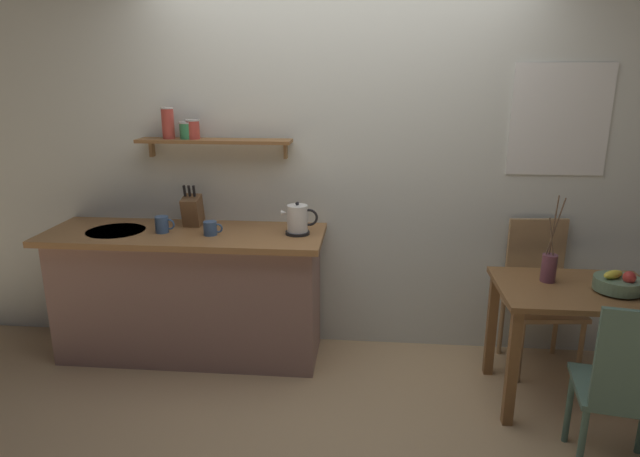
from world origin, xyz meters
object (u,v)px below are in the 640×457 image
Objects in this scene: dining_chair_near at (627,386)px; dining_table at (575,309)px; electric_kettle at (298,220)px; twig_vase at (549,266)px; coffee_mug_by_sink at (162,224)px; dining_chair_far at (539,289)px; fruit_bowl at (618,283)px; knife_block at (192,210)px; coffee_mug_spare at (211,228)px.

dining_table is at bearing 91.00° from dining_chair_near.
twig_vase is at bearing -9.82° from electric_kettle.
coffee_mug_by_sink is (-2.38, 0.21, 0.13)m from twig_vase.
coffee_mug_by_sink is at bearing -176.18° from dining_chair_far.
twig_vase is (-0.14, 0.09, 0.23)m from dining_table.
fruit_bowl is (0.19, -0.05, 0.19)m from dining_table.
knife_block is (-0.73, 0.13, 0.02)m from electric_kettle.
dining_table is at bearing -12.02° from electric_kettle.
dining_table is 3.72× the size of electric_kettle.
coffee_mug_spare is (0.18, -0.20, -0.07)m from knife_block.
coffee_mug_by_sink is at bearing 175.35° from coffee_mug_spare.
fruit_bowl is 1.89m from electric_kettle.
twig_vase is (-0.15, 0.77, 0.30)m from dining_chair_near.
coffee_mug_spare is at bearing -48.29° from knife_block.
dining_chair_far is at bearing 4.28° from electric_kettle.
dining_table is 0.91× the size of dining_chair_far.
coffee_mug_by_sink is 1.03× the size of coffee_mug_spare.
dining_chair_near is at bearing -31.90° from electric_kettle.
knife_block is at bearing 50.66° from coffee_mug_by_sink.
knife_block is (-2.31, 0.01, 0.48)m from dining_chair_far.
coffee_mug_by_sink is at bearing 174.88° from twig_vase.
dining_chair_far is 2.36m from knife_block.
fruit_bowl is (0.18, 0.63, 0.26)m from dining_chair_near.
electric_kettle is at bearing 3.01° from coffee_mug_by_sink.
coffee_mug_spare is at bearing 174.80° from twig_vase.
coffee_mug_by_sink is (-2.53, 0.98, 0.43)m from dining_chair_near.
coffee_mug_spare is (-2.21, 0.96, 0.42)m from dining_chair_near.
dining_chair_far is (-0.07, 1.15, 0.01)m from dining_chair_near.
fruit_bowl is 2.74m from coffee_mug_by_sink.
twig_vase reaches higher than fruit_bowl.
twig_vase is (-0.08, -0.38, 0.29)m from dining_chair_far.
coffee_mug_spare is at bearing 172.82° from dining_table.
coffee_mug_by_sink reaches higher than dining_chair_far.
electric_kettle reaches higher than coffee_mug_spare.
coffee_mug_by_sink is (-2.71, 0.35, 0.17)m from fruit_bowl.
knife_block reaches higher than coffee_mug_by_sink.
knife_block reaches higher than dining_chair_far.
dining_table is 7.02× the size of coffee_mug_spare.
dining_table is 0.48m from dining_chair_far.
twig_vase reaches higher than knife_block.
twig_vase is at bearing -5.12° from coffee_mug_by_sink.
dining_chair_near is at bearing -86.32° from dining_chair_far.
fruit_bowl is at bearing -22.28° from twig_vase.
coffee_mug_by_sink is at bearing 172.65° from fruit_bowl.
knife_block reaches higher than fruit_bowl.
dining_table is 0.68m from dining_chair_near.
electric_kettle is at bearing 167.98° from dining_table.
dining_chair_near is 7.42× the size of coffee_mug_spare.
dining_table is at bearing -7.18° from coffee_mug_spare.
dining_chair_far reaches higher than fruit_bowl.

